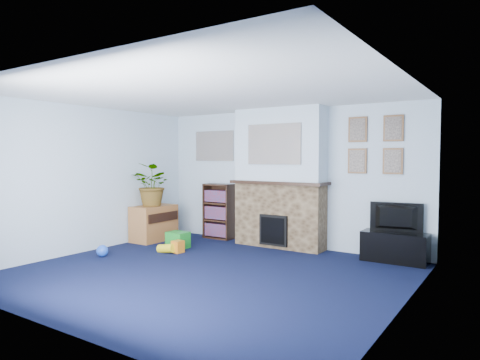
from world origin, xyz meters
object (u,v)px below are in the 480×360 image
Objects in this scene: bookshelf at (219,212)px; television at (396,218)px; sideboard at (154,222)px; tv_stand at (395,247)px.

television is at bearing -0.98° from bookshelf.
television is 3.30m from bookshelf.
bookshelf is (-3.30, 0.06, -0.16)m from television.
bookshelf is at bearing -8.65° from television.
sideboard is at bearing 3.03° from television.
bookshelf is 1.25× the size of sideboard.
sideboard is (-4.19, -0.77, 0.12)m from tv_stand.
bookshelf is at bearing 43.60° from sideboard.
tv_stand is 1.24× the size of television.
tv_stand is 0.44m from television.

